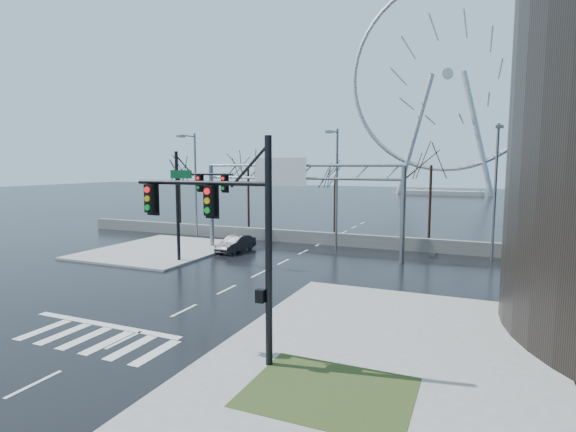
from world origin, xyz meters
The scene contains 18 objects.
ground centered at (0.00, 0.00, 0.00)m, with size 260.00×260.00×0.00m, color black.
sidewalk_right_ext centered at (10.00, 2.00, 0.07)m, with size 12.00×10.00×0.15m, color gray.
sidewalk_far centered at (-11.00, 12.00, 0.07)m, with size 10.00×12.00×0.15m, color gray.
grass_strip centered at (9.00, -5.00, 0.15)m, with size 5.00×4.00×0.02m, color #2C3C19.
barrier_wall centered at (0.00, 20.00, 0.55)m, with size 52.00×0.50×1.10m, color slate.
signal_mast_near centered at (5.14, -4.04, 4.87)m, with size 5.52×0.41×8.00m.
signal_mast_far centered at (-5.87, 8.96, 4.83)m, with size 4.72×0.41×8.00m.
sign_gantry centered at (-0.38, 14.96, 5.18)m, with size 16.36×0.40×7.60m.
streetlight_left centered at (-12.00, 18.16, 5.89)m, with size 0.50×2.55×10.00m.
streetlight_mid centered at (2.00, 18.16, 5.89)m, with size 0.50×2.55×10.00m.
streetlight_right centered at (14.00, 18.16, 5.89)m, with size 0.50×2.55×10.00m.
tree_far_left centered at (-18.00, 24.00, 5.57)m, with size 3.50×3.50×7.00m.
tree_left centered at (-9.00, 23.50, 5.98)m, with size 3.75×3.75×7.50m.
tree_center centered at (0.00, 24.50, 5.17)m, with size 3.25×3.25×6.50m.
tree_right centered at (9.00, 23.50, 6.22)m, with size 3.90×3.90×7.80m.
tree_far_right centered at (17.00, 24.00, 5.41)m, with size 3.40×3.40×6.80m.
ferris_wheel centered at (5.00, 95.00, 26.13)m, with size 45.00×6.00×50.91m.
car centered at (-5.16, 14.08, 0.66)m, with size 1.41×4.03×1.33m, color black.
Camera 1 is at (12.95, -17.43, 7.03)m, focal length 28.00 mm.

